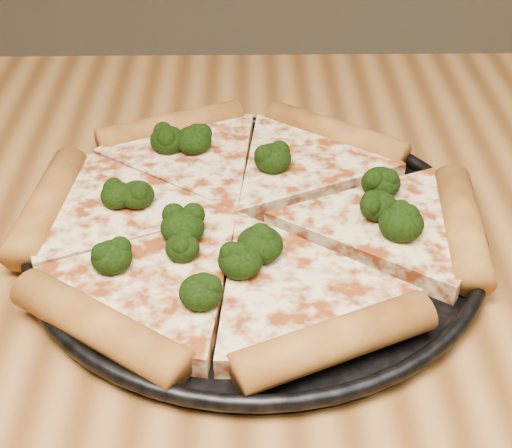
{
  "coord_description": "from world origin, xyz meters",
  "views": [
    {
      "loc": [
        0.02,
        -0.33,
        1.09
      ],
      "look_at": [
        0.03,
        0.11,
        0.77
      ],
      "focal_mm": 53.07,
      "sensor_mm": 36.0,
      "label": 1
    }
  ],
  "objects": [
    {
      "name": "pizza",
      "position": [
        0.02,
        0.12,
        0.77
      ],
      "size": [
        0.35,
        0.34,
        0.03
      ],
      "rotation": [
        0.0,
        0.0,
        0.42
      ],
      "color": "#F8D698",
      "rests_on": "pizza_pan"
    },
    {
      "name": "pizza_pan",
      "position": [
        0.03,
        0.11,
        0.76
      ],
      "size": [
        0.34,
        0.34,
        0.02
      ],
      "color": "black",
      "rests_on": "dining_table"
    },
    {
      "name": "broccoli_florets",
      "position": [
        0.02,
        0.12,
        0.78
      ],
      "size": [
        0.23,
        0.22,
        0.02
      ],
      "color": "black",
      "rests_on": "pizza"
    },
    {
      "name": "dining_table",
      "position": [
        0.0,
        0.0,
        0.66
      ],
      "size": [
        1.2,
        0.9,
        0.75
      ],
      "color": "#99632F",
      "rests_on": "ground"
    }
  ]
}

